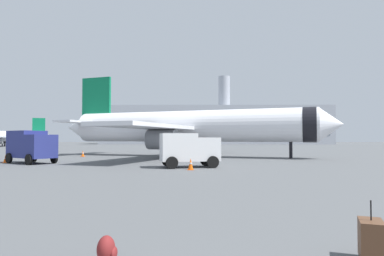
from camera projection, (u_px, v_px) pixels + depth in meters
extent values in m
cylinder|color=white|center=(189.00, 126.00, 41.41)|extent=(29.61, 13.32, 3.80)
cone|color=white|center=(332.00, 124.00, 35.86)|extent=(3.44, 4.19, 3.61)
cone|color=white|center=(77.00, 128.00, 47.09)|extent=(4.14, 4.27, 3.42)
cylinder|color=black|center=(310.00, 125.00, 36.62)|extent=(2.58, 4.12, 3.88)
cube|color=white|center=(202.00, 130.00, 49.25)|extent=(9.73, 16.69, 0.36)
cube|color=white|center=(152.00, 127.00, 34.23)|extent=(9.73, 16.69, 0.36)
cylinder|color=gray|center=(196.00, 139.00, 46.87)|extent=(3.74, 3.12, 2.20)
cylinder|color=gray|center=(162.00, 139.00, 36.54)|extent=(3.74, 3.12, 2.20)
cube|color=#0C7247|center=(96.00, 101.00, 46.14)|extent=(4.28, 1.77, 6.40)
cube|color=white|center=(107.00, 124.00, 49.22)|extent=(4.40, 6.52, 0.24)
cube|color=white|center=(78.00, 122.00, 43.21)|extent=(4.40, 6.52, 0.24)
cylinder|color=black|center=(291.00, 150.00, 37.22)|extent=(0.36, 0.36, 1.80)
cylinder|color=black|center=(181.00, 148.00, 44.26)|extent=(0.44, 0.44, 1.80)
cylinder|color=black|center=(166.00, 149.00, 39.75)|extent=(0.44, 0.44, 1.80)
cone|color=silver|center=(48.00, 136.00, 95.00)|extent=(3.16, 3.26, 2.56)
cube|color=silver|center=(5.00, 137.00, 96.61)|extent=(7.68, 12.48, 0.27)
cylinder|color=gray|center=(3.00, 141.00, 94.82)|extent=(2.83, 2.40, 1.65)
cube|color=#0C7247|center=(39.00, 127.00, 94.28)|extent=(3.17, 1.44, 4.80)
cube|color=silver|center=(39.00, 135.00, 92.09)|extent=(3.44, 4.90, 0.18)
cube|color=silver|center=(41.00, 135.00, 96.59)|extent=(3.44, 4.90, 0.18)
cylinder|color=black|center=(2.00, 144.00, 89.50)|extent=(0.33, 0.33, 1.35)
cylinder|color=black|center=(5.00, 144.00, 92.87)|extent=(0.33, 0.33, 1.35)
cube|color=navy|center=(41.00, 146.00, 29.13)|extent=(2.64, 2.77, 2.04)
cube|color=#1E232D|center=(46.00, 141.00, 28.73)|extent=(1.20, 1.67, 0.84)
cube|color=navy|center=(27.00, 144.00, 30.55)|extent=(3.82, 3.59, 2.40)
cylinder|color=black|center=(54.00, 158.00, 29.96)|extent=(0.86, 0.70, 0.90)
cylinder|color=black|center=(29.00, 160.00, 28.10)|extent=(0.86, 0.70, 0.90)
cylinder|color=black|center=(34.00, 157.00, 31.94)|extent=(0.86, 0.70, 0.90)
cylinder|color=black|center=(9.00, 158.00, 30.08)|extent=(0.86, 0.70, 0.90)
cube|color=white|center=(206.00, 149.00, 26.11)|extent=(2.18, 2.35, 1.78)
cube|color=#1E232D|center=(216.00, 144.00, 26.28)|extent=(0.50, 1.77, 0.74)
cube|color=white|center=(178.00, 147.00, 25.64)|extent=(3.03, 2.56, 2.10)
cylinder|color=black|center=(206.00, 160.00, 27.15)|extent=(0.93, 0.42, 0.90)
cylinder|color=black|center=(213.00, 162.00, 25.10)|extent=(0.93, 0.42, 0.90)
cylinder|color=black|center=(168.00, 161.00, 26.50)|extent=(0.93, 0.42, 0.90)
cylinder|color=black|center=(172.00, 163.00, 24.45)|extent=(0.93, 0.42, 0.90)
cube|color=#F2590C|center=(5.00, 162.00, 30.81)|extent=(0.44, 0.44, 0.04)
cone|color=#F2590C|center=(5.00, 158.00, 30.82)|extent=(0.36, 0.36, 0.67)
cylinder|color=white|center=(5.00, 158.00, 30.82)|extent=(0.23, 0.23, 0.10)
cube|color=#F2590C|center=(83.00, 156.00, 40.74)|extent=(0.44, 0.44, 0.04)
cone|color=#F2590C|center=(83.00, 153.00, 40.75)|extent=(0.36, 0.36, 0.71)
cylinder|color=white|center=(83.00, 153.00, 40.75)|extent=(0.23, 0.23, 0.10)
cube|color=#F2590C|center=(191.00, 170.00, 23.69)|extent=(0.44, 0.44, 0.04)
cone|color=#F2590C|center=(191.00, 164.00, 23.70)|extent=(0.36, 0.36, 0.78)
cylinder|color=white|center=(191.00, 163.00, 23.70)|extent=(0.23, 0.23, 0.10)
cube|color=brown|center=(371.00, 240.00, 6.09)|extent=(0.60, 0.74, 0.70)
cylinder|color=black|center=(371.00, 210.00, 6.11)|extent=(0.02, 0.02, 0.36)
cylinder|color=black|center=(370.00, 255.00, 6.29)|extent=(0.09, 0.06, 0.08)
ellipsoid|color=maroon|center=(106.00, 249.00, 6.04)|extent=(0.32, 0.40, 0.48)
ellipsoid|color=maroon|center=(114.00, 253.00, 6.04)|extent=(0.12, 0.28, 0.24)
cube|color=#9EA3AD|center=(215.00, 125.00, 131.39)|extent=(86.35, 17.58, 14.35)
cube|color=#334756|center=(216.00, 127.00, 122.53)|extent=(82.03, 0.10, 6.46)
cylinder|color=#9EA3AD|center=(224.00, 92.00, 131.71)|extent=(4.40, 4.40, 12.00)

